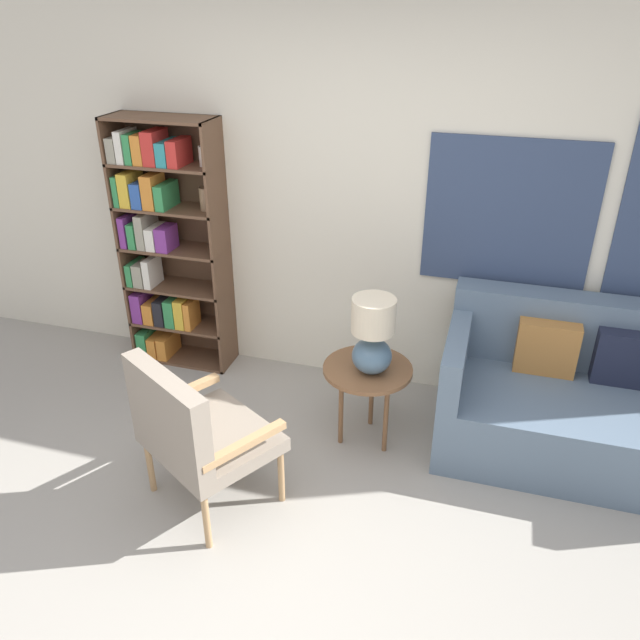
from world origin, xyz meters
TOP-DOWN VIEW (x-y plane):
  - ground_plane at (0.00, 0.00)m, footprint 14.00×14.00m
  - wall_back at (0.05, 2.03)m, footprint 6.40×0.08m
  - bookshelf at (-1.37, 1.84)m, footprint 0.75×0.30m
  - armchair at (-0.49, 0.45)m, footprint 0.84×0.81m
  - couch at (1.50, 1.57)m, footprint 1.61×0.89m
  - side_table at (0.26, 1.28)m, footprint 0.54×0.54m
  - table_lamp at (0.29, 1.24)m, footprint 0.25×0.25m

SIDE VIEW (x-z plane):
  - ground_plane at x=0.00m, z-range 0.00..0.00m
  - couch at x=1.50m, z-range -0.11..0.78m
  - side_table at x=0.26m, z-range 0.21..0.74m
  - armchair at x=-0.49m, z-range 0.07..0.98m
  - table_lamp at x=0.29m, z-range 0.54..1.02m
  - bookshelf at x=-1.37m, z-range 0.04..1.85m
  - wall_back at x=0.05m, z-range 0.00..2.70m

